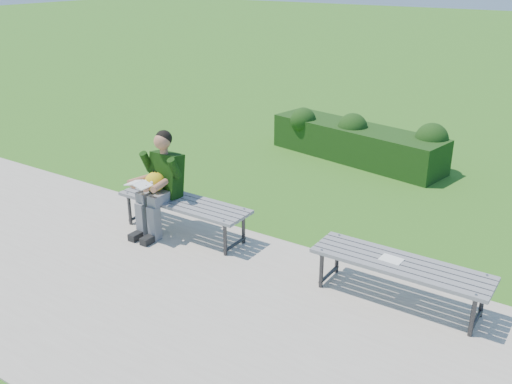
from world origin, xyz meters
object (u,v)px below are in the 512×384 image
Objects in this scene: bench_left at (184,205)px; seated_boy at (159,180)px; paper_sheet at (391,259)px; hedge at (359,140)px; bench_right at (400,267)px.

seated_boy is (-0.30, -0.10, 0.30)m from bench_left.
hedge is at bearing 117.96° from paper_sheet.
hedge is 14.44× the size of paper_sheet.
bench_right is 7.91× the size of paper_sheet.
hedge reaches higher than bench_right.
seated_boy reaches higher than bench_right.
paper_sheet is at bearing -62.04° from hedge.
bench_left is (-0.61, -3.99, 0.06)m from hedge.
seated_boy is at bearing -178.48° from bench_right.
paper_sheet is at bearing -0.27° from bench_left.
bench_right is 0.12m from paper_sheet.
seated_boy reaches higher than hedge.
bench_left is 0.43m from seated_boy.
hedge is 2.50× the size of seated_boy.
bench_left is 2.74m from paper_sheet.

